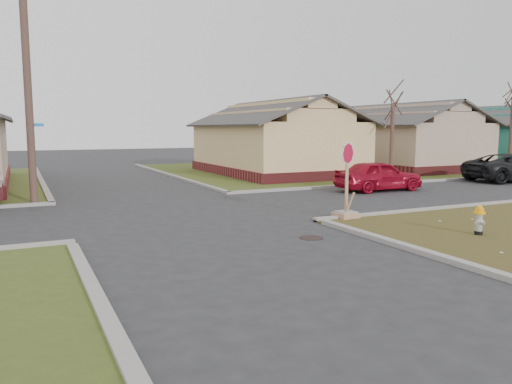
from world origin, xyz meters
name	(u,v)px	position (x,y,z in m)	size (l,w,h in m)	color
ground	(227,242)	(0.00, 0.00, 0.00)	(120.00, 120.00, 0.00)	#28282A
verge_far_right	(404,166)	(22.00, 18.00, 0.03)	(37.00, 19.00, 0.05)	#3C4B1A
curbs	(172,212)	(0.00, 5.00, 0.00)	(80.00, 40.00, 0.12)	gray
manhole	(311,238)	(2.20, -0.50, 0.01)	(0.64, 0.64, 0.01)	black
side_house_yellow	(275,139)	(10.00, 16.50, 2.19)	(7.60, 11.60, 4.70)	maroon
side_house_tan	(398,138)	(20.00, 16.50, 2.19)	(7.60, 11.60, 4.70)	maroon
side_house_teal	(495,137)	(30.00, 16.50, 2.19)	(7.60, 11.60, 4.70)	maroon
utility_pole	(27,79)	(-4.20, 8.90, 4.66)	(1.80, 0.28, 9.00)	#432C26
tree_mid_right	(392,141)	(14.00, 10.20, 2.15)	(0.22, 0.22, 4.20)	#432C26
tree_far_right	(511,135)	(24.00, 10.50, 2.43)	(0.22, 0.22, 4.76)	#432C26
fire_hydrant	(479,218)	(6.34, -2.25, 0.49)	(0.30, 0.30, 0.79)	black
stop_sign	(346,201)	(4.66, 1.39, 0.57)	(0.68, 0.67, 2.41)	tan
red_sedan	(379,176)	(10.32, 6.74, 0.71)	(1.67, 4.14, 1.41)	maroon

